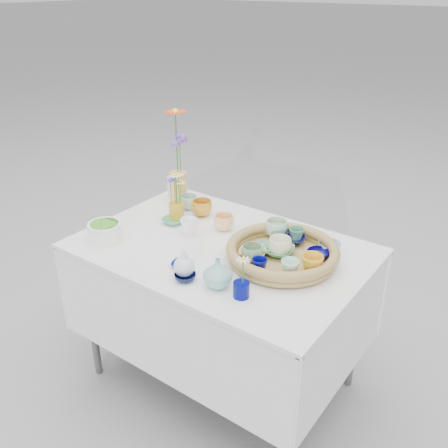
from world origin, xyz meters
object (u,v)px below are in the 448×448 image
Objects in this scene: wicker_tray at (282,253)px; tall_vase_yellow at (179,188)px; bud_vase_seafoam at (218,273)px; display_table at (222,378)px.

wicker_tray is 0.78m from tall_vase_yellow.
bud_vase_seafoam is (-0.11, -0.31, 0.02)m from wicker_tray.
tall_vase_yellow is at bearing 150.80° from display_table.
tall_vase_yellow is (-0.47, 0.26, 0.85)m from display_table.
bud_vase_seafoam is at bearing -56.29° from display_table.
bud_vase_seafoam is (0.17, -0.26, 0.82)m from display_table.
wicker_tray is at bearing 71.06° from bud_vase_seafoam.
tall_vase_yellow reaches higher than wicker_tray.
display_table is at bearing -29.20° from tall_vase_yellow.
display_table is 2.66× the size of wicker_tray.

